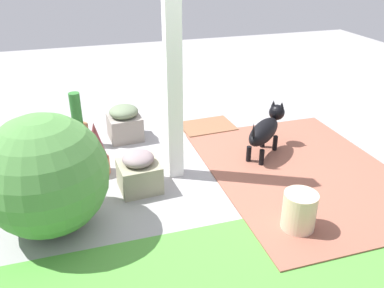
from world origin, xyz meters
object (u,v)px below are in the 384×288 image
Objects in this scene: dog at (266,129)px; doormat at (207,126)px; porch_pillar at (173,74)px; round_shrub at (46,175)px; terracotta_pot_broad at (32,151)px; terracotta_pot_tall at (78,127)px; stone_planter_mid at (139,172)px; stone_planter_nearest at (125,123)px; terracotta_pot_spiky at (96,150)px; ceramic_urn at (299,212)px.

doormat is (0.36, -0.88, -0.30)m from dog.
round_shrub is at bearing 24.46° from porch_pillar.
porch_pillar is 5.64× the size of terracotta_pot_broad.
round_shrub reaches higher than terracotta_pot_tall.
round_shrub reaches higher than stone_planter_mid.
stone_planter_nearest is 1.06m from doormat.
stone_planter_mid is (0.39, 0.17, -0.86)m from porch_pillar.
terracotta_pot_tall is 0.74m from terracotta_pot_spiky.
terracotta_pot_tall is 0.67m from terracotta_pot_broad.
doormat is at bearing -179.38° from terracotta_pot_tall.
terracotta_pot_tall is 1.12× the size of terracotta_pot_spiky.
porch_pillar is 1.10m from terracotta_pot_spiky.
doormat is (-1.08, -1.16, -0.17)m from stone_planter_mid.
dog is 1.31m from ceramic_urn.
doormat is at bearing -179.46° from stone_planter_nearest.
terracotta_pot_tall is (0.53, 0.01, 0.02)m from stone_planter_nearest.
round_shrub reaches higher than terracotta_pot_spiky.
stone_planter_nearest is at bearing -117.83° from terracotta_pot_spiky.
porch_pillar is 3.12× the size of dog.
porch_pillar is at bearing 162.31° from terracotta_pot_spiky.
stone_planter_nearest reaches higher than ceramic_urn.
stone_planter_mid is 0.55m from terracotta_pot_spiky.
round_shrub is at bearing 24.73° from stone_planter_mid.
terracotta_pot_tall is at bearing -66.58° from stone_planter_mid.
round_shrub is 1.51× the size of doormat.
stone_planter_mid is 1.18m from terracotta_pot_broad.
terracotta_pot_spiky is 1.67× the size of ceramic_urn.
porch_pillar is at bearing -57.68° from ceramic_urn.
terracotta_pot_broad is (0.97, -0.67, 0.04)m from stone_planter_mid.
ceramic_urn is (-1.62, 2.12, -0.06)m from terracotta_pot_tall.
doormat is (-1.87, -1.52, -0.48)m from round_shrub.
terracotta_pot_broad is 0.68m from terracotta_pot_spiky.
stone_planter_mid is 1.49m from ceramic_urn.
terracotta_pot_spiky is at bearing -17.69° from porch_pillar.
stone_planter_mid is 0.71× the size of terracotta_pot_spiky.
terracotta_pot_spiky is at bearing 157.56° from terracotta_pot_broad.
stone_planter_nearest is 1.74m from round_shrub.
round_shrub is (1.18, 0.54, -0.55)m from porch_pillar.
terracotta_pot_spiky is 1.64m from doormat.
porch_pillar reaches higher than stone_planter_mid.
terracotta_pot_tall reaches higher than stone_planter_nearest.
stone_planter_nearest is 0.83m from terracotta_pot_spiky.
round_shrub is 2.03m from ceramic_urn.
ceramic_urn is at bearing 138.89° from stone_planter_mid.
terracotta_pot_broad is at bearing -22.44° from terracotta_pot_spiky.
doormat is at bearing -152.56° from terracotta_pot_spiky.
terracotta_pot_broad is at bearing -34.51° from stone_planter_mid.
ceramic_urn is at bearing 91.10° from doormat.
terracotta_pot_broad is (0.48, 0.47, -0.00)m from terracotta_pot_tall.
ceramic_urn is (-1.47, 1.39, -0.10)m from terracotta_pot_spiky.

